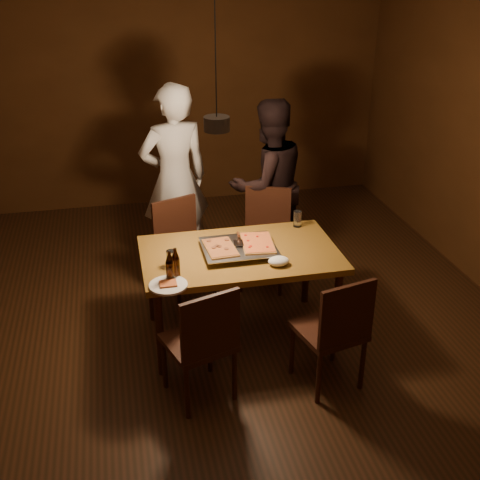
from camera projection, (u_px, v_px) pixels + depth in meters
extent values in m
plane|color=#391D0F|center=(220.00, 335.00, 4.88)|extent=(6.00, 6.00, 0.00)
plane|color=#4D2911|center=(170.00, 87.00, 6.91)|extent=(5.00, 0.00, 5.00)
cube|color=olive|center=(240.00, 255.00, 4.59)|extent=(1.50, 0.90, 0.05)
cylinder|color=#38190F|center=(160.00, 334.00, 4.30)|extent=(0.06, 0.06, 0.70)
cylinder|color=#38190F|center=(337.00, 312.00, 4.56)|extent=(0.06, 0.06, 0.70)
cylinder|color=#38190F|center=(151.00, 283.00, 4.95)|extent=(0.06, 0.06, 0.70)
cylinder|color=#38190F|center=(306.00, 266.00, 5.21)|extent=(0.06, 0.06, 0.70)
cube|color=#38190F|center=(186.00, 255.00, 5.22)|extent=(0.54, 0.54, 0.04)
cube|color=#38190F|center=(175.00, 223.00, 5.26)|extent=(0.40, 0.18, 0.45)
cube|color=#38190F|center=(264.00, 242.00, 5.46)|extent=(0.55, 0.55, 0.04)
cube|color=#38190F|center=(268.00, 210.00, 5.52)|extent=(0.40, 0.20, 0.45)
cube|color=#38190F|center=(198.00, 343.00, 4.07)|extent=(0.53, 0.53, 0.04)
cube|color=#38190F|center=(211.00, 327.00, 3.82)|extent=(0.41, 0.16, 0.45)
cube|color=#38190F|center=(329.00, 331.00, 4.19)|extent=(0.51, 0.51, 0.04)
cube|color=#38190F|center=(347.00, 315.00, 3.93)|extent=(0.42, 0.13, 0.45)
cube|color=silver|center=(239.00, 249.00, 4.57)|extent=(0.58, 0.48, 0.05)
cube|color=maroon|center=(220.00, 248.00, 4.52)|extent=(0.24, 0.35, 0.02)
cube|color=gold|center=(258.00, 243.00, 4.59)|extent=(0.27, 0.39, 0.02)
cylinder|color=black|center=(170.00, 271.00, 4.15)|extent=(0.06, 0.06, 0.14)
cone|color=black|center=(169.00, 257.00, 4.11)|extent=(0.06, 0.06, 0.08)
cylinder|color=black|center=(176.00, 268.00, 4.20)|extent=(0.06, 0.06, 0.14)
cone|color=black|center=(175.00, 254.00, 4.15)|extent=(0.06, 0.06, 0.08)
cylinder|color=silver|center=(171.00, 258.00, 4.35)|extent=(0.08, 0.08, 0.12)
cylinder|color=silver|center=(297.00, 219.00, 4.97)|extent=(0.07, 0.07, 0.14)
cylinder|color=white|center=(168.00, 285.00, 4.11)|extent=(0.27, 0.27, 0.02)
cube|color=gold|center=(168.00, 284.00, 4.10)|extent=(0.12, 0.10, 0.01)
ellipsoid|color=white|center=(279.00, 261.00, 4.37)|extent=(0.16, 0.12, 0.07)
imported|color=silver|center=(175.00, 180.00, 5.59)|extent=(0.73, 0.56, 1.79)
imported|color=black|center=(268.00, 185.00, 5.69)|extent=(0.94, 0.82, 1.63)
cylinder|color=black|center=(217.00, 124.00, 4.12)|extent=(0.18, 0.18, 0.10)
cylinder|color=black|center=(215.00, 40.00, 3.88)|extent=(0.01, 0.01, 1.00)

